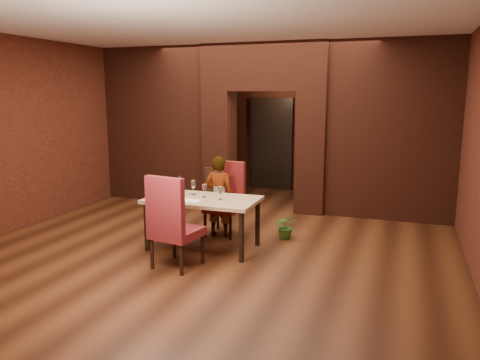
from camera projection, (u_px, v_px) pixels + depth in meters
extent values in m
plane|color=#482412|center=(228.00, 236.00, 7.54)|extent=(8.00, 8.00, 0.00)
cube|color=silver|center=(227.00, 29.00, 6.96)|extent=(7.00, 8.00, 0.04)
cube|color=maroon|center=(289.00, 122.00, 10.95)|extent=(7.00, 0.04, 3.20)
cube|color=maroon|center=(36.00, 181.00, 3.55)|extent=(7.00, 0.04, 3.20)
cube|color=maroon|center=(46.00, 131.00, 8.41)|extent=(0.04, 8.00, 3.20)
cube|color=maroon|center=(477.00, 145.00, 6.09)|extent=(0.04, 8.00, 3.20)
cube|color=maroon|center=(219.00, 149.00, 9.50)|extent=(0.55, 0.55, 2.30)
cube|color=maroon|center=(312.00, 153.00, 8.87)|extent=(0.55, 0.55, 2.30)
cube|color=maroon|center=(265.00, 67.00, 8.89)|extent=(2.45, 0.55, 0.90)
cube|color=maroon|center=(157.00, 125.00, 9.88)|extent=(2.28, 0.35, 3.20)
cube|color=maroon|center=(392.00, 131.00, 8.32)|extent=(2.28, 0.35, 3.20)
cube|color=#974B2B|center=(214.00, 180.00, 9.33)|extent=(0.40, 0.03, 0.50)
cube|color=black|center=(272.00, 145.00, 11.13)|extent=(0.90, 0.08, 2.10)
cube|color=black|center=(271.00, 145.00, 11.09)|extent=(1.02, 0.04, 2.22)
cube|color=tan|center=(203.00, 223.00, 6.87)|extent=(1.62, 0.93, 0.76)
cube|color=maroon|center=(224.00, 199.00, 7.52)|extent=(0.57, 0.57, 1.17)
cube|color=maroon|center=(177.00, 221.00, 6.09)|extent=(0.65, 0.65, 1.24)
imported|color=silver|center=(219.00, 196.00, 7.43)|extent=(0.47, 0.31, 1.30)
cube|color=white|center=(190.00, 201.00, 6.64)|extent=(0.28, 0.21, 0.00)
cylinder|color=#AAAAB1|center=(156.00, 189.00, 6.86)|extent=(0.19, 0.19, 0.24)
cylinder|color=white|center=(180.00, 186.00, 6.94)|extent=(0.07, 0.07, 0.30)
imported|color=#30661E|center=(286.00, 226.00, 7.36)|extent=(0.43, 0.40, 0.39)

